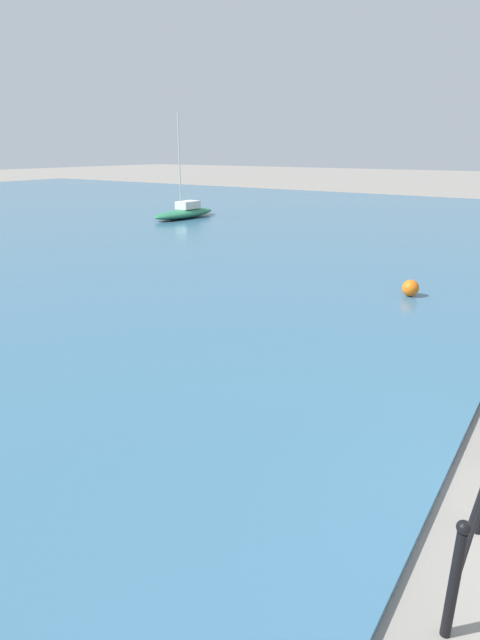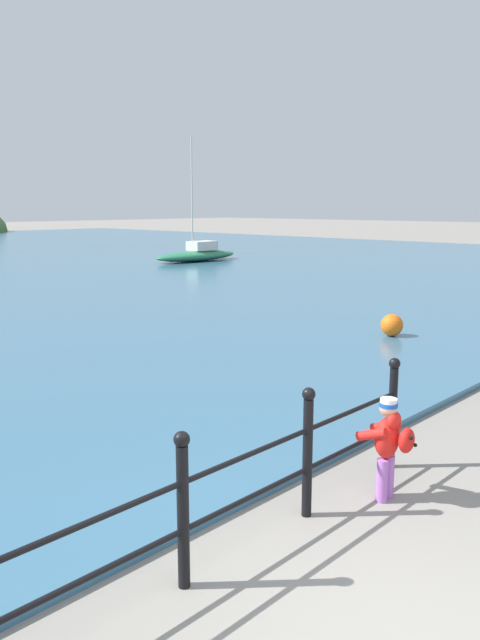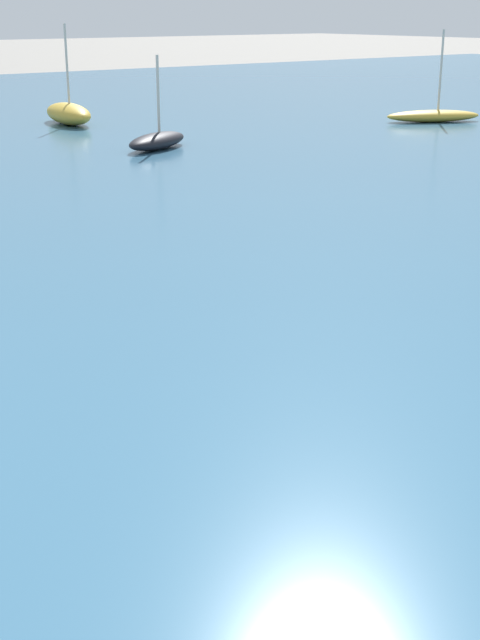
% 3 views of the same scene
% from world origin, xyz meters
% --- Properties ---
extents(boat_far_right, '(4.92, 1.61, 5.89)m').
position_xyz_m(boat_far_right, '(17.45, 20.82, 0.42)').
color(boat_far_right, '#287551').
rests_on(boat_far_right, water).
extents(mooring_buoy, '(0.46, 0.46, 0.46)m').
position_xyz_m(mooring_buoy, '(8.12, 4.76, 0.33)').
color(mooring_buoy, orange).
rests_on(mooring_buoy, water).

